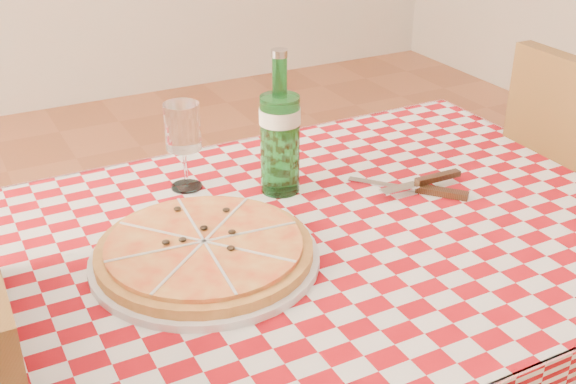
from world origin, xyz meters
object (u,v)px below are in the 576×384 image
pizza_plate (204,249)px  water_bottle (280,123)px  wine_glass (184,147)px  dining_table (313,279)px

pizza_plate → water_bottle: (0.23, 0.18, 0.12)m
pizza_plate → wine_glass: bearing=75.5°
dining_table → water_bottle: 0.30m
dining_table → wine_glass: 0.36m
pizza_plate → wine_glass: 0.29m
dining_table → wine_glass: bearing=116.2°
dining_table → wine_glass: wine_glass is taller
water_bottle → wine_glass: bearing=148.7°
pizza_plate → water_bottle: bearing=37.4°
dining_table → pizza_plate: pizza_plate is taller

